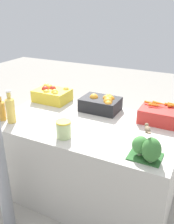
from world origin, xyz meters
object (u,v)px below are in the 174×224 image
(carrot_crate, at_px, (161,115))
(broccoli_pile, at_px, (149,149))
(pickle_jar, at_px, (64,129))
(sparrow_bird, at_px, (147,129))
(apple_crate, at_px, (52,94))
(juice_bottle_amber, at_px, (1,110))
(orange_crate, at_px, (102,103))
(juice_bottle_golden, at_px, (10,109))

(carrot_crate, distance_m, broccoli_pile, 0.63)
(pickle_jar, relative_size, sparrow_bird, 1.08)
(apple_crate, relative_size, juice_bottle_amber, 1.56)
(carrot_crate, height_order, sparrow_bird, sparrow_bird)
(carrot_crate, height_order, pickle_jar, carrot_crate)
(orange_crate, height_order, juice_bottle_amber, juice_bottle_amber)
(apple_crate, height_order, carrot_crate, carrot_crate)
(orange_crate, relative_size, broccoli_pile, 1.64)
(pickle_jar, bearing_deg, sparrow_bird, 2.82)
(juice_bottle_amber, relative_size, sparrow_bird, 1.80)
(carrot_crate, bearing_deg, sparrow_bird, -88.59)
(carrot_crate, distance_m, sparrow_bird, 0.60)
(carrot_crate, relative_size, sparrow_bird, 2.80)
(broccoli_pile, xyz_separation_m, pickle_jar, (-0.66, 0.01, -0.01))
(orange_crate, height_order, sparrow_bird, sparrow_bird)
(juice_bottle_golden, xyz_separation_m, sparrow_bird, (1.18, 0.00, 0.08))
(juice_bottle_amber, xyz_separation_m, pickle_jar, (0.66, -0.03, -0.03))
(orange_crate, distance_m, juice_bottle_golden, 0.84)
(orange_crate, height_order, broccoli_pile, broccoli_pile)
(apple_crate, bearing_deg, carrot_crate, 0.06)
(broccoli_pile, height_order, juice_bottle_golden, juice_bottle_golden)
(carrot_crate, distance_m, pickle_jar, 0.87)
(orange_crate, bearing_deg, juice_bottle_golden, -135.58)
(juice_bottle_golden, xyz_separation_m, pickle_jar, (0.55, -0.03, -0.05))
(orange_crate, xyz_separation_m, broccoli_pile, (0.61, -0.62, 0.01))
(carrot_crate, xyz_separation_m, pickle_jar, (-0.61, -0.62, 0.00))
(juice_bottle_golden, height_order, sparrow_bird, juice_bottle_golden)
(broccoli_pile, height_order, pickle_jar, broccoli_pile)
(broccoli_pile, bearing_deg, carrot_crate, 94.01)
(juice_bottle_amber, bearing_deg, carrot_crate, 24.94)
(apple_crate, xyz_separation_m, broccoli_pile, (1.19, -0.63, 0.01))
(orange_crate, relative_size, carrot_crate, 1.00)
(broccoli_pile, bearing_deg, juice_bottle_golden, 178.40)
(broccoli_pile, bearing_deg, pickle_jar, 179.35)
(juice_bottle_amber, bearing_deg, pickle_jar, -2.27)
(juice_bottle_golden, relative_size, pickle_jar, 2.11)
(orange_crate, xyz_separation_m, sparrow_bird, (0.58, -0.58, 0.13))
(apple_crate, distance_m, sparrow_bird, 1.30)
(juice_bottle_amber, xyz_separation_m, sparrow_bird, (1.29, 0.00, 0.11))
(apple_crate, distance_m, juice_bottle_golden, 0.59)
(juice_bottle_golden, bearing_deg, apple_crate, 88.06)
(sparrow_bird, bearing_deg, broccoli_pile, -166.53)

